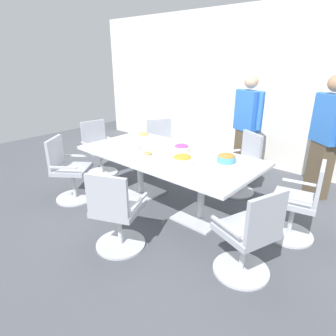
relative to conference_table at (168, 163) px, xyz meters
name	(u,v)px	position (x,y,z in m)	size (l,w,h in m)	color
ground_plane	(168,205)	(0.00, 0.00, -0.63)	(10.00, 10.00, 0.01)	#4C4F56
back_wall	(255,89)	(0.00, 2.40, 0.77)	(8.00, 0.10, 2.80)	white
conference_table	(168,163)	(0.00, 0.00, 0.00)	(2.40, 1.20, 0.75)	silver
office_chair_0	(299,205)	(1.60, 0.38, -0.22)	(0.63, 0.63, 0.91)	silver
office_chair_1	(241,166)	(0.54, 1.05, -0.22)	(0.73, 0.73, 0.91)	silver
office_chair_2	(161,149)	(-0.95, 0.91, -0.22)	(0.75, 0.75, 0.91)	silver
office_chair_3	(99,151)	(-1.70, 0.10, -0.22)	(0.62, 0.62, 0.91)	silver
office_chair_4	(69,173)	(-1.19, -0.79, -0.22)	(0.76, 0.76, 0.91)	silver
office_chair_5	(116,215)	(0.24, -1.09, -0.22)	(0.71, 0.71, 0.91)	silver
office_chair_6	(249,238)	(1.47, -0.56, -0.22)	(0.69, 0.69, 0.91)	silver
person_standing_0	(247,126)	(0.28, 1.65, 0.26)	(0.59, 0.38, 1.69)	brown
person_standing_1	(326,137)	(1.46, 1.65, 0.28)	(0.53, 0.45, 1.73)	brown
snack_bowl_candy_mix	(182,148)	(0.07, 0.20, 0.18)	(0.21, 0.21, 0.10)	beige
snack_bowl_pretzels	(226,158)	(0.73, 0.24, 0.18)	(0.23, 0.23, 0.10)	#4C9EC6
snack_bowl_chips_orange	(182,159)	(0.38, -0.17, 0.18)	(0.25, 0.25, 0.12)	white
snack_bowl_cookies	(144,136)	(-0.73, 0.26, 0.18)	(0.19, 0.19, 0.12)	white
donut_platter	(140,151)	(-0.31, -0.21, 0.14)	(0.40, 0.40, 0.04)	white
plate_stack	(109,149)	(-0.71, -0.42, 0.14)	(0.18, 0.18, 0.03)	white
napkin_pile	(203,173)	(0.79, -0.33, 0.16)	(0.17, 0.17, 0.08)	white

